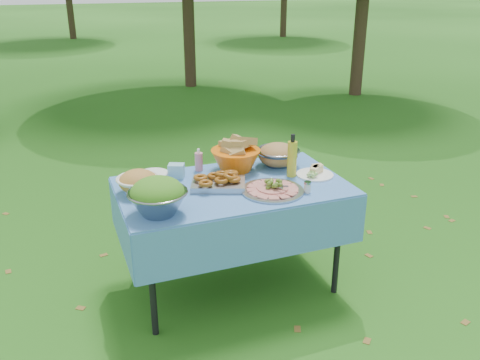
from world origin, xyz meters
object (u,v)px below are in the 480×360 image
at_px(picnic_table, 233,237).
at_px(bread_bowl, 236,155).
at_px(pasta_bowl_steel, 278,154).
at_px(salad_bowl, 158,196).
at_px(plate_stack, 153,176).
at_px(charcuterie_platter, 273,185).
at_px(oil_bottle, 292,155).

xyz_separation_m(picnic_table, bread_bowl, (0.11, 0.25, 0.49)).
bearing_deg(pasta_bowl_steel, picnic_table, -151.22).
relative_size(salad_bowl, plate_stack, 1.70).
height_order(plate_stack, charcuterie_platter, charcuterie_platter).
bearing_deg(bread_bowl, pasta_bowl_steel, -2.66).
height_order(salad_bowl, bread_bowl, bread_bowl).
xyz_separation_m(salad_bowl, plate_stack, (0.08, 0.53, -0.09)).
relative_size(picnic_table, oil_bottle, 4.99).
bearing_deg(pasta_bowl_steel, salad_bowl, -153.28).
bearing_deg(pasta_bowl_steel, charcuterie_platter, -118.64).
distance_m(plate_stack, oil_bottle, 0.93).
bearing_deg(charcuterie_platter, picnic_table, 136.12).
bearing_deg(picnic_table, charcuterie_platter, -43.88).
bearing_deg(charcuterie_platter, salad_bowl, -175.06).
relative_size(picnic_table, pasta_bowl_steel, 4.79).
xyz_separation_m(bread_bowl, oil_bottle, (0.31, -0.24, 0.03)).
distance_m(pasta_bowl_steel, oil_bottle, 0.23).
height_order(salad_bowl, oil_bottle, oil_bottle).
xyz_separation_m(salad_bowl, oil_bottle, (0.97, 0.26, 0.04)).
xyz_separation_m(plate_stack, charcuterie_platter, (0.65, -0.47, 0.02)).
bearing_deg(bread_bowl, salad_bowl, -142.48).
xyz_separation_m(salad_bowl, charcuterie_platter, (0.74, 0.06, -0.07)).
relative_size(charcuterie_platter, oil_bottle, 1.35).
bearing_deg(charcuterie_platter, oil_bottle, 40.99).
bearing_deg(plate_stack, oil_bottle, -16.86).
xyz_separation_m(picnic_table, oil_bottle, (0.43, 0.01, 0.53)).
height_order(plate_stack, pasta_bowl_steel, pasta_bowl_steel).
relative_size(pasta_bowl_steel, charcuterie_platter, 0.77).
distance_m(bread_bowl, charcuterie_platter, 0.45).
relative_size(bread_bowl, charcuterie_platter, 0.86).
bearing_deg(picnic_table, plate_stack, 148.57).
distance_m(salad_bowl, pasta_bowl_steel, 1.08).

